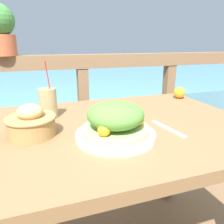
% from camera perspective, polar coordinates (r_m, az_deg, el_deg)
% --- Properties ---
extents(patio_table, '(1.09, 0.80, 0.73)m').
position_cam_1_polar(patio_table, '(0.92, 1.39, -9.01)').
color(patio_table, olive).
rests_on(patio_table, ground_plane).
extents(railing_fence, '(2.80, 0.08, 0.97)m').
position_cam_1_polar(railing_fence, '(1.54, -7.49, 3.65)').
color(railing_fence, brown).
rests_on(railing_fence, ground_plane).
extents(sea_backdrop, '(12.00, 4.00, 0.50)m').
position_cam_1_polar(sea_backdrop, '(4.06, -14.29, 5.93)').
color(sea_backdrop, '#568EA8').
rests_on(sea_backdrop, ground_plane).
extents(salad_plate, '(0.27, 0.27, 0.13)m').
position_cam_1_polar(salad_plate, '(0.73, 0.91, -2.81)').
color(salad_plate, white).
rests_on(salad_plate, patio_table).
extents(drink_glass, '(0.07, 0.07, 0.24)m').
position_cam_1_polar(drink_glass, '(0.97, -16.34, 2.24)').
color(drink_glass, tan).
rests_on(drink_glass, patio_table).
extents(bread_basket, '(0.17, 0.17, 0.11)m').
position_cam_1_polar(bread_basket, '(0.80, -20.34, -2.64)').
color(bread_basket, '#AD7F47').
rests_on(bread_basket, patio_table).
extents(fork, '(0.04, 0.18, 0.00)m').
position_cam_1_polar(fork, '(0.85, 14.37, -4.19)').
color(fork, silver).
rests_on(fork, patio_table).
extents(orange_near_basket, '(0.07, 0.07, 0.07)m').
position_cam_1_polar(orange_near_basket, '(1.33, 17.19, 4.84)').
color(orange_near_basket, orange).
rests_on(orange_near_basket, patio_table).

